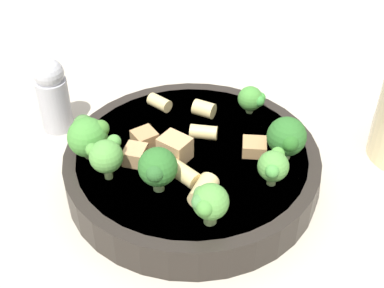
{
  "coord_description": "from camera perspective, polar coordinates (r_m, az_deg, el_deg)",
  "views": [
    {
      "loc": [
        0.16,
        0.34,
        0.35
      ],
      "look_at": [
        0.0,
        0.0,
        0.05
      ],
      "focal_mm": 50.0,
      "sensor_mm": 36.0,
      "label": 1
    }
  ],
  "objects": [
    {
      "name": "broccoli_floret_3",
      "position": [
        0.44,
        -3.7,
        -2.59
      ],
      "size": [
        0.03,
        0.03,
        0.04
      ],
      "color": "#84AD60",
      "rests_on": "pasta_bowl"
    },
    {
      "name": "rigatoni_4",
      "position": [
        0.44,
        1.25,
        -5.02
      ],
      "size": [
        0.03,
        0.03,
        0.02
      ],
      "primitive_type": "cylinder",
      "rotation": [
        1.57,
        0.0,
        2.3
      ],
      "color": "#E0C67F",
      "rests_on": "pasta_bowl"
    },
    {
      "name": "broccoli_floret_1",
      "position": [
        0.48,
        -11.04,
        0.89
      ],
      "size": [
        0.04,
        0.04,
        0.04
      ],
      "color": "#93B766",
      "rests_on": "pasta_bowl"
    },
    {
      "name": "chicken_chunk_3",
      "position": [
        0.49,
        6.66,
        -0.32
      ],
      "size": [
        0.03,
        0.03,
        0.01
      ],
      "primitive_type": "cube",
      "rotation": [
        0.0,
        0.0,
        2.62
      ],
      "color": "tan",
      "rests_on": "pasta_bowl"
    },
    {
      "name": "broccoli_floret_2",
      "position": [
        0.46,
        -9.29,
        -0.97
      ],
      "size": [
        0.03,
        0.03,
        0.04
      ],
      "color": "#93B766",
      "rests_on": "pasta_bowl"
    },
    {
      "name": "rigatoni_0",
      "position": [
        0.5,
        1.23,
        1.27
      ],
      "size": [
        0.03,
        0.03,
        0.01
      ],
      "primitive_type": "cylinder",
      "rotation": [
        1.57,
        0.0,
        0.97
      ],
      "color": "#E0C67F",
      "rests_on": "pasta_bowl"
    },
    {
      "name": "broccoli_floret_6",
      "position": [
        0.45,
        8.68,
        -2.29
      ],
      "size": [
        0.03,
        0.03,
        0.03
      ],
      "color": "#93B766",
      "rests_on": "pasta_bowl"
    },
    {
      "name": "ground_plane",
      "position": [
        0.51,
        0.0,
        -3.92
      ],
      "size": [
        2.0,
        2.0,
        0.0
      ],
      "primitive_type": "plane",
      "color": "#BCB29E"
    },
    {
      "name": "broccoli_floret_5",
      "position": [
        0.48,
        10.08,
        0.76
      ],
      "size": [
        0.04,
        0.04,
        0.04
      ],
      "color": "#9EC175",
      "rests_on": "pasta_bowl"
    },
    {
      "name": "rigatoni_2",
      "position": [
        0.53,
        1.29,
        3.75
      ],
      "size": [
        0.03,
        0.03,
        0.02
      ],
      "primitive_type": "cylinder",
      "rotation": [
        1.57,
        0.0,
        0.67
      ],
      "color": "#E0C67F",
      "rests_on": "pasta_bowl"
    },
    {
      "name": "broccoli_floret_4",
      "position": [
        0.41,
        1.82,
        -6.23
      ],
      "size": [
        0.03,
        0.03,
        0.04
      ],
      "color": "#93B766",
      "rests_on": "pasta_bowl"
    },
    {
      "name": "broccoli_floret_0",
      "position": [
        0.53,
        6.37,
        4.8
      ],
      "size": [
        0.03,
        0.03,
        0.03
      ],
      "color": "#84AD60",
      "rests_on": "pasta_bowl"
    },
    {
      "name": "pepper_shaker",
      "position": [
        0.57,
        -14.63,
        5.11
      ],
      "size": [
        0.03,
        0.03,
        0.08
      ],
      "color": "#B2B2B7",
      "rests_on": "ground_plane"
    },
    {
      "name": "chicken_chunk_1",
      "position": [
        0.5,
        -5.08,
        0.66
      ],
      "size": [
        0.02,
        0.02,
        0.01
      ],
      "primitive_type": "cube",
      "rotation": [
        0.0,
        0.0,
        0.14
      ],
      "color": "tan",
      "rests_on": "pasta_bowl"
    },
    {
      "name": "rigatoni_3",
      "position": [
        0.46,
        -0.88,
        -3.19
      ],
      "size": [
        0.02,
        0.03,
        0.02
      ],
      "primitive_type": "cylinder",
      "rotation": [
        1.57,
        0.0,
        0.35
      ],
      "color": "#E0C67F",
      "rests_on": "pasta_bowl"
    },
    {
      "name": "rigatoni_1",
      "position": [
        0.54,
        -3.2,
        4.5
      ],
      "size": [
        0.02,
        0.03,
        0.01
      ],
      "primitive_type": "cylinder",
      "rotation": [
        1.57,
        0.0,
        0.43
      ],
      "color": "#E0C67F",
      "rests_on": "pasta_bowl"
    },
    {
      "name": "chicken_chunk_2",
      "position": [
        0.48,
        -2.02,
        -0.19
      ],
      "size": [
        0.03,
        0.03,
        0.02
      ],
      "primitive_type": "cube",
      "rotation": [
        0.0,
        0.0,
        2.07
      ],
      "color": "tan",
      "rests_on": "pasta_bowl"
    },
    {
      "name": "pasta_bowl",
      "position": [
        0.5,
        0.0,
        -2.19
      ],
      "size": [
        0.24,
        0.24,
        0.04
      ],
      "color": "#28231E",
      "rests_on": "ground_plane"
    },
    {
      "name": "chicken_chunk_0",
      "position": [
        0.48,
        -6.09,
        -1.15
      ],
      "size": [
        0.03,
        0.03,
        0.01
      ],
      "primitive_type": "cube",
      "rotation": [
        0.0,
        0.0,
        0.87
      ],
      "color": "tan",
      "rests_on": "pasta_bowl"
    }
  ]
}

